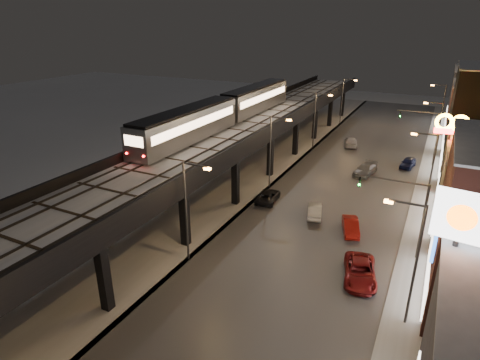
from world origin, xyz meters
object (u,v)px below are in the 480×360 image
at_px(car_near_white, 315,211).
at_px(car_onc_dark, 360,272).
at_px(car_mid_silver, 268,196).
at_px(car_mid_dark, 351,142).
at_px(sign_citgo, 456,243).
at_px(car_onc_red, 408,163).
at_px(car_onc_silver, 351,227).
at_px(car_onc_white, 365,170).
at_px(subway_train, 227,109).

distance_m(car_near_white, car_onc_dark, 11.30).
xyz_separation_m(car_mid_silver, car_mid_dark, (3.71, 26.02, 0.10)).
xyz_separation_m(car_near_white, sign_citgo, (11.84, -17.65, 8.64)).
bearing_deg(car_onc_red, car_mid_dark, 153.28).
bearing_deg(car_onc_silver, car_mid_silver, 144.75).
xyz_separation_m(car_mid_dark, car_onc_silver, (6.37, -29.17, -0.05)).
xyz_separation_m(car_mid_silver, car_onc_silver, (10.07, -3.14, 0.04)).
relative_size(car_onc_white, car_onc_red, 1.26).
bearing_deg(subway_train, car_mid_silver, -38.13).
height_order(car_near_white, car_onc_silver, car_onc_silver).
bearing_deg(car_onc_white, car_onc_dark, -69.76).
relative_size(car_onc_red, sign_citgo, 0.33).
distance_m(car_onc_white, sign_citgo, 34.98).
distance_m(car_mid_dark, car_onc_dark, 37.59).
bearing_deg(car_onc_red, car_mid_silver, -115.46).
height_order(car_mid_silver, car_onc_red, car_onc_red).
bearing_deg(car_onc_silver, car_onc_dark, -90.32).
distance_m(car_onc_silver, sign_citgo, 19.58).
height_order(car_near_white, car_onc_white, car_onc_white).
relative_size(subway_train, car_mid_silver, 8.26).
height_order(car_near_white, car_mid_silver, car_near_white).
relative_size(car_mid_silver, car_onc_dark, 0.84).
relative_size(car_mid_dark, car_onc_red, 1.25).
relative_size(car_mid_silver, car_mid_dark, 0.90).
bearing_deg(subway_train, sign_citgo, -44.17).
bearing_deg(car_onc_white, car_near_white, -88.64).
height_order(car_near_white, car_mid_dark, car_mid_dark).
bearing_deg(car_onc_silver, car_near_white, 138.34).
bearing_deg(car_onc_white, car_mid_dark, 121.19).
bearing_deg(sign_citgo, car_onc_red, 96.84).
bearing_deg(sign_citgo, car_mid_silver, 133.10).
relative_size(car_near_white, car_onc_dark, 0.75).
distance_m(car_mid_silver, car_onc_dark, 16.29).
distance_m(subway_train, car_onc_silver, 23.29).
xyz_separation_m(car_onc_silver, car_onc_dark, (2.35, -7.40, 0.07)).
height_order(subway_train, car_mid_silver, subway_train).
distance_m(car_onc_dark, car_onc_red, 29.81).
xyz_separation_m(car_near_white, car_mid_silver, (-5.90, 1.31, -0.04)).
bearing_deg(car_onc_white, car_onc_red, 60.20).
xyz_separation_m(car_onc_dark, car_onc_white, (-4.08, 24.17, -0.01)).
xyz_separation_m(car_onc_white, car_onc_red, (4.81, 5.64, -0.05)).
bearing_deg(car_mid_dark, car_onc_red, 131.70).
height_order(car_mid_silver, car_onc_white, car_onc_white).
distance_m(car_onc_silver, car_onc_white, 16.86).
distance_m(subway_train, car_mid_silver, 14.12).
height_order(car_near_white, sign_citgo, sign_citgo).
distance_m(car_mid_dark, car_onc_white, 13.24).
height_order(subway_train, car_onc_dark, subway_train).
bearing_deg(car_onc_silver, subway_train, 133.77).
bearing_deg(car_onc_dark, car_onc_red, 75.73).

